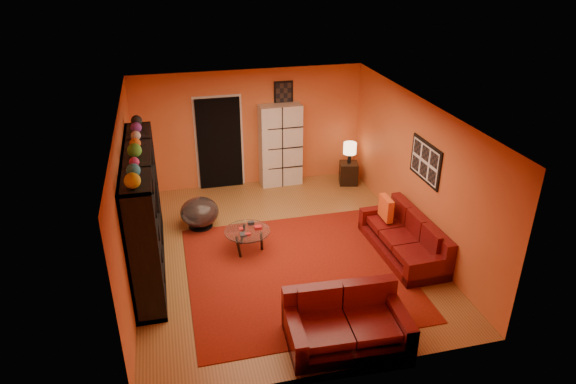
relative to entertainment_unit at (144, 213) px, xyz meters
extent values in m
plane|color=brown|center=(2.27, 0.00, -1.05)|extent=(6.00, 6.00, 0.00)
plane|color=white|center=(2.27, 0.00, 1.55)|extent=(6.00, 6.00, 0.00)
plane|color=#D5602E|center=(2.27, 3.00, 0.25)|extent=(6.00, 0.00, 6.00)
plane|color=#D5602E|center=(2.27, -3.00, 0.25)|extent=(6.00, 0.00, 6.00)
plane|color=#D5602E|center=(-0.23, 0.00, 0.25)|extent=(0.00, 6.00, 6.00)
plane|color=#D5602E|center=(4.78, 0.00, 0.25)|extent=(0.00, 6.00, 6.00)
cube|color=#63120B|center=(2.38, -0.70, -1.04)|extent=(3.60, 3.60, 0.01)
cube|color=black|center=(1.57, 2.96, -0.03)|extent=(0.95, 0.10, 2.04)
cube|color=black|center=(4.75, -0.30, 0.55)|extent=(0.03, 1.00, 0.70)
cube|color=black|center=(3.02, 2.98, 1.00)|extent=(0.42, 0.03, 0.52)
cube|color=black|center=(0.00, 0.00, 0.00)|extent=(0.45, 3.00, 2.10)
imported|color=black|center=(0.05, 0.05, -0.07)|extent=(0.91, 0.12, 0.53)
cube|color=#500A0C|center=(4.32, -0.60, -0.89)|extent=(0.88, 2.03, 0.32)
cube|color=#500A0C|center=(4.65, -0.60, -0.62)|extent=(0.24, 2.01, 0.85)
cube|color=#500A0C|center=(4.35, -1.52, -0.74)|extent=(0.83, 0.20, 0.62)
cube|color=#500A0C|center=(4.30, 0.31, -0.74)|extent=(0.83, 0.20, 0.62)
cube|color=#500A0C|center=(4.30, -1.16, -0.58)|extent=(0.62, 0.55, 0.12)
cube|color=#500A0C|center=(4.29, -0.61, -0.58)|extent=(0.62, 0.55, 0.12)
cube|color=#500A0C|center=(4.27, -0.06, -0.58)|extent=(0.62, 0.55, 0.12)
cube|color=#500A0C|center=(2.62, -2.50, -0.89)|extent=(1.70, 1.07, 0.32)
cube|color=#500A0C|center=(2.64, -2.10, -0.62)|extent=(1.66, 0.27, 0.85)
cube|color=#500A0C|center=(3.35, -2.54, -0.74)|extent=(0.23, 1.00, 0.62)
cube|color=#500A0C|center=(1.88, -2.46, -0.74)|extent=(0.23, 1.00, 0.62)
cube|color=#500A0C|center=(2.94, -2.56, -0.58)|extent=(0.66, 0.80, 0.12)
cube|color=#500A0C|center=(2.29, -2.52, -0.58)|extent=(0.66, 0.80, 0.12)
cube|color=#FF571C|center=(4.22, -0.04, -0.42)|extent=(0.12, 0.42, 0.42)
cylinder|color=silver|center=(1.69, 0.13, -0.64)|extent=(0.81, 0.81, 0.02)
cylinder|color=black|center=(1.92, 0.05, -0.85)|extent=(0.05, 0.05, 0.39)
cylinder|color=black|center=(1.64, 0.38, -0.85)|extent=(0.05, 0.05, 0.39)
cylinder|color=black|center=(1.50, -0.03, -0.85)|extent=(0.05, 0.05, 0.39)
cube|color=silver|center=(2.91, 2.80, -0.13)|extent=(0.93, 0.44, 1.84)
cylinder|color=black|center=(0.94, 1.19, -1.03)|extent=(0.44, 0.44, 0.03)
cylinder|color=black|center=(0.94, 1.19, -0.95)|extent=(0.06, 0.06, 0.15)
ellipsoid|color=#433B3C|center=(0.94, 1.19, -0.72)|extent=(0.74, 0.74, 0.55)
cube|color=black|center=(4.41, 2.42, -0.80)|extent=(0.48, 0.48, 0.50)
cylinder|color=black|center=(4.41, 2.42, -0.43)|extent=(0.08, 0.08, 0.23)
cylinder|color=#FFCF8C|center=(4.41, 2.42, -0.19)|extent=(0.29, 0.29, 0.25)
camera|label=1|loc=(0.52, -7.64, 3.94)|focal=32.00mm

